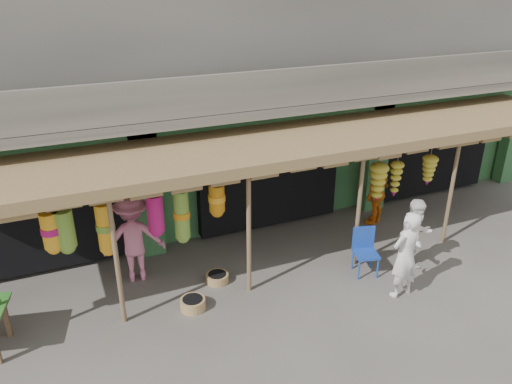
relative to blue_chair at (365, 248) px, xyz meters
name	(u,v)px	position (x,y,z in m)	size (l,w,h in m)	color
ground	(309,269)	(-1.02, 0.51, -0.56)	(80.00, 80.00, 0.00)	#514C47
building	(229,73)	(-1.02, 5.38, 2.81)	(16.40, 6.80, 7.00)	gray
awning	(290,146)	(-1.17, 1.31, 2.01)	(14.00, 2.70, 2.79)	brown
blue_chair	(365,248)	(0.00, 0.00, 0.00)	(0.59, 0.59, 1.01)	#193FA4
basket_mid	(217,278)	(-3.02, 0.84, -0.47)	(0.47, 0.47, 0.18)	#976744
basket_right	(193,304)	(-3.75, 0.17, -0.45)	(0.49, 0.49, 0.22)	#A4814C
person_front	(405,255)	(0.20, -1.01, 0.35)	(0.67, 0.44, 1.83)	silver
person_right	(415,236)	(0.98, -0.38, 0.27)	(0.81, 0.63, 1.67)	white
person_vendor	(377,193)	(1.55, 1.76, 0.28)	(0.99, 0.41, 1.68)	orange
person_shopper	(133,238)	(-4.52, 1.64, 0.41)	(1.25, 0.72, 1.93)	#CA6B8B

